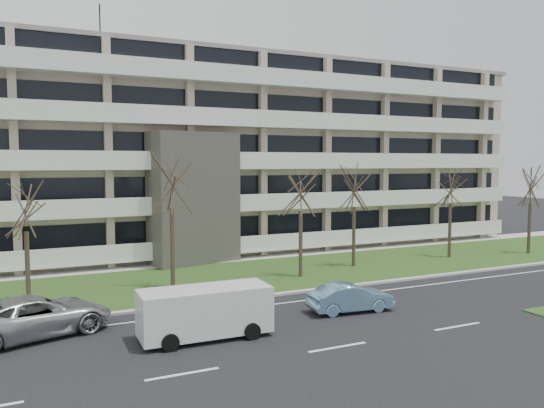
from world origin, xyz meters
TOP-DOWN VIEW (x-y plane):
  - ground at (0.00, 0.00)m, footprint 160.00×160.00m
  - grass_verge at (0.00, 13.00)m, footprint 90.00×10.00m
  - curb at (0.00, 8.00)m, footprint 90.00×0.35m
  - sidewalk at (0.00, 18.50)m, footprint 90.00×2.00m
  - lane_edge_line at (0.00, 6.50)m, footprint 90.00×0.12m
  - apartment_building at (-0.01, 25.32)m, footprint 60.50×15.10m
  - silver_pickup at (-10.27, 6.28)m, footprint 6.39×4.27m
  - blue_sedan at (3.12, 3.87)m, footprint 4.13×1.80m
  - white_van at (-4.12, 3.18)m, footprint 5.23×2.24m
  - tree_2 at (-10.52, 11.76)m, footprint 3.20×3.20m
  - tree_3 at (-3.27, 11.74)m, footprint 4.01×4.01m
  - tree_4 at (4.51, 11.39)m, footprint 3.62×3.62m
  - tree_5 at (9.23, 12.71)m, footprint 3.59×3.59m
  - tree_6 at (17.49, 12.59)m, footprint 3.57×3.57m
  - tree_7 at (24.10, 11.23)m, footprint 3.47×3.47m

SIDE VIEW (x-z plane):
  - ground at x=0.00m, z-range 0.00..0.00m
  - lane_edge_line at x=0.00m, z-range 0.00..0.01m
  - grass_verge at x=0.00m, z-range 0.00..0.06m
  - sidewalk at x=0.00m, z-range 0.00..0.08m
  - curb at x=0.00m, z-range 0.00..0.12m
  - blue_sedan at x=3.12m, z-range 0.00..1.32m
  - silver_pickup at x=-10.27m, z-range 0.00..1.63m
  - white_van at x=-4.12m, z-range 0.20..2.21m
  - tree_2 at x=-10.52m, z-range 1.77..8.17m
  - tree_7 at x=24.10m, z-range 1.92..8.87m
  - tree_6 at x=17.49m, z-range 1.98..9.11m
  - tree_5 at x=9.23m, z-range 1.99..9.18m
  - tree_4 at x=4.51m, z-range 2.01..9.25m
  - tree_3 at x=-3.27m, z-range 2.23..10.25m
  - apartment_building at x=-0.01m, z-range -1.76..16.99m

